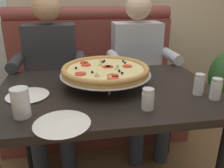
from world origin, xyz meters
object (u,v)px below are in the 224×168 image
object	(u,v)px
diner_right	(139,62)
drinking_glass	(21,104)
shaker_parmesan	(199,86)
plate_near_left	(28,94)
shaker_pepper_flakes	(148,100)
booth_bench	(94,88)
shaker_oregano	(216,90)
pizza	(106,70)
dining_table	(108,105)
diner_left	(51,66)
plate_near_right	(62,122)

from	to	relation	value
diner_right	drinking_glass	world-z (taller)	diner_right
shaker_parmesan	plate_near_left	size ratio (longest dim) A/B	0.51
diner_right	shaker_pepper_flakes	size ratio (longest dim) A/B	12.60
booth_bench	shaker_oregano	distance (m)	1.27
pizza	shaker_parmesan	bearing A→B (deg)	-24.80
shaker_oregano	plate_near_left	xyz separation A→B (m)	(-0.95, 0.19, -0.04)
dining_table	shaker_pepper_flakes	xyz separation A→B (m)	(0.15, -0.26, 0.14)
pizza	shaker_oregano	bearing A→B (deg)	-28.49
diner_right	shaker_parmesan	xyz separation A→B (m)	(0.11, -0.76, 0.08)
diner_right	shaker_pepper_flakes	world-z (taller)	diner_right
shaker_pepper_flakes	pizza	bearing A→B (deg)	113.83
booth_bench	pizza	xyz separation A→B (m)	(0.00, -0.81, 0.43)
plate_near_left	diner_left	bearing A→B (deg)	83.83
shaker_oregano	drinking_glass	world-z (taller)	drinking_glass
dining_table	plate_near_right	size ratio (longest dim) A/B	5.15
pizza	shaker_oregano	distance (m)	0.59
dining_table	diner_left	world-z (taller)	diner_left
diner_right	plate_near_right	xyz separation A→B (m)	(-0.59, -0.96, 0.04)
plate_near_right	drinking_glass	bearing A→B (deg)	149.81
pizza	drinking_glass	xyz separation A→B (m)	(-0.41, -0.31, -0.03)
pizza	plate_near_left	bearing A→B (deg)	-167.92
booth_bench	plate_near_right	distance (m)	1.30
booth_bench	shaker_pepper_flakes	distance (m)	1.22
diner_left	shaker_parmesan	bearing A→B (deg)	-42.74
drinking_glass	diner_left	bearing A→B (deg)	86.34
shaker_oregano	plate_near_left	bearing A→B (deg)	168.61
diner_left	drinking_glass	xyz separation A→B (m)	(-0.05, -0.86, 0.09)
shaker_parmesan	booth_bench	bearing A→B (deg)	114.41
shaker_parmesan	shaker_pepper_flakes	world-z (taller)	shaker_parmesan
diner_left	plate_near_right	bearing A→B (deg)	-82.98
diner_right	drinking_glass	xyz separation A→B (m)	(-0.77, -0.86, 0.09)
dining_table	pizza	xyz separation A→B (m)	(0.00, 0.07, 0.19)
diner_right	shaker_oregano	distance (m)	0.85
shaker_pepper_flakes	dining_table	bearing A→B (deg)	119.46
pizza	shaker_parmesan	world-z (taller)	pizza
shaker_pepper_flakes	drinking_glass	world-z (taller)	drinking_glass
shaker_oregano	diner_left	bearing A→B (deg)	136.69
diner_right	shaker_parmesan	world-z (taller)	diner_right
booth_bench	pizza	size ratio (longest dim) A/B	3.04
shaker_oregano	plate_near_right	bearing A→B (deg)	-170.22
shaker_oregano	shaker_pepper_flakes	distance (m)	0.38
diner_left	diner_right	xyz separation A→B (m)	(0.71, 0.00, 0.00)
shaker_pepper_flakes	plate_near_right	size ratio (longest dim) A/B	0.43
shaker_parmesan	shaker_oregano	world-z (taller)	shaker_parmesan
dining_table	shaker_parmesan	distance (m)	0.51
diner_right	pizza	bearing A→B (deg)	-123.08
booth_bench	diner_right	bearing A→B (deg)	-36.78
booth_bench	pizza	distance (m)	0.92
dining_table	shaker_oregano	bearing A→B (deg)	-22.12
booth_bench	drinking_glass	world-z (taller)	booth_bench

